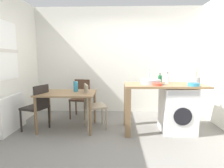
{
  "coord_description": "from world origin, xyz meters",
  "views": [
    {
      "loc": [
        0.01,
        -3.0,
        1.38
      ],
      "look_at": [
        -0.09,
        0.45,
        0.91
      ],
      "focal_mm": 28.86,
      "sensor_mm": 36.0,
      "label": 1
    }
  ],
  "objects_px": {
    "bottle_tall_green": "(160,78)",
    "vase": "(76,86)",
    "chair_person_seat": "(38,105)",
    "utensil_crock": "(197,80)",
    "dining_table": "(67,97)",
    "bottle_squat_brown": "(167,78)",
    "chair_opposite": "(92,104)",
    "washing_machine": "(177,109)",
    "chair_spare_by_wall": "(81,96)",
    "colander": "(193,84)",
    "mixing_bowl": "(157,84)"
  },
  "relations": [
    {
      "from": "dining_table",
      "to": "vase",
      "type": "height_order",
      "value": "vase"
    },
    {
      "from": "dining_table",
      "to": "vase",
      "type": "relative_size",
      "value": 5.35
    },
    {
      "from": "vase",
      "to": "washing_machine",
      "type": "bearing_deg",
      "value": -4.94
    },
    {
      "from": "bottle_tall_green",
      "to": "washing_machine",
      "type": "bearing_deg",
      "value": -32.47
    },
    {
      "from": "dining_table",
      "to": "chair_spare_by_wall",
      "type": "relative_size",
      "value": 1.22
    },
    {
      "from": "utensil_crock",
      "to": "chair_opposite",
      "type": "bearing_deg",
      "value": 178.67
    },
    {
      "from": "colander",
      "to": "dining_table",
      "type": "bearing_deg",
      "value": 172.91
    },
    {
      "from": "bottle_tall_green",
      "to": "utensil_crock",
      "type": "relative_size",
      "value": 0.65
    },
    {
      "from": "vase",
      "to": "mixing_bowl",
      "type": "bearing_deg",
      "value": -13.42
    },
    {
      "from": "chair_person_seat",
      "to": "chair_opposite",
      "type": "relative_size",
      "value": 1.0
    },
    {
      "from": "bottle_squat_brown",
      "to": "colander",
      "type": "xyz_separation_m",
      "value": [
        0.36,
        -0.37,
        -0.06
      ]
    },
    {
      "from": "vase",
      "to": "chair_opposite",
      "type": "bearing_deg",
      "value": -12.45
    },
    {
      "from": "colander",
      "to": "vase",
      "type": "distance_m",
      "value": 2.22
    },
    {
      "from": "chair_person_seat",
      "to": "chair_spare_by_wall",
      "type": "height_order",
      "value": "same"
    },
    {
      "from": "dining_table",
      "to": "colander",
      "type": "xyz_separation_m",
      "value": [
        2.33,
        -0.29,
        0.31
      ]
    },
    {
      "from": "dining_table",
      "to": "bottle_squat_brown",
      "type": "relative_size",
      "value": 5.25
    },
    {
      "from": "bottle_tall_green",
      "to": "chair_person_seat",
      "type": "bearing_deg",
      "value": -174.15
    },
    {
      "from": "washing_machine",
      "to": "utensil_crock",
      "type": "bearing_deg",
      "value": 8.1
    },
    {
      "from": "dining_table",
      "to": "utensil_crock",
      "type": "distance_m",
      "value": 2.53
    },
    {
      "from": "washing_machine",
      "to": "colander",
      "type": "relative_size",
      "value": 4.3
    },
    {
      "from": "chair_opposite",
      "to": "colander",
      "type": "xyz_separation_m",
      "value": [
        1.85,
        -0.32,
        0.44
      ]
    },
    {
      "from": "chair_person_seat",
      "to": "utensil_crock",
      "type": "bearing_deg",
      "value": -69.9
    },
    {
      "from": "washing_machine",
      "to": "vase",
      "type": "relative_size",
      "value": 4.18
    },
    {
      "from": "dining_table",
      "to": "chair_opposite",
      "type": "height_order",
      "value": "chair_opposite"
    },
    {
      "from": "bottle_tall_green",
      "to": "vase",
      "type": "height_order",
      "value": "bottle_tall_green"
    },
    {
      "from": "bottle_squat_brown",
      "to": "chair_opposite",
      "type": "bearing_deg",
      "value": -177.95
    },
    {
      "from": "washing_machine",
      "to": "colander",
      "type": "bearing_deg",
      "value": -49.26
    },
    {
      "from": "washing_machine",
      "to": "chair_spare_by_wall",
      "type": "bearing_deg",
      "value": 157.4
    },
    {
      "from": "chair_person_seat",
      "to": "utensil_crock",
      "type": "height_order",
      "value": "utensil_crock"
    },
    {
      "from": "chair_person_seat",
      "to": "colander",
      "type": "xyz_separation_m",
      "value": [
        2.88,
        -0.17,
        0.44
      ]
    },
    {
      "from": "washing_machine",
      "to": "mixing_bowl",
      "type": "relative_size",
      "value": 4.87
    },
    {
      "from": "bottle_tall_green",
      "to": "mixing_bowl",
      "type": "distance_m",
      "value": 0.42
    },
    {
      "from": "washing_machine",
      "to": "chair_opposite",
      "type": "bearing_deg",
      "value": 176.58
    },
    {
      "from": "washing_machine",
      "to": "mixing_bowl",
      "type": "xyz_separation_m",
      "value": [
        -0.44,
        -0.2,
        0.52
      ]
    },
    {
      "from": "mixing_bowl",
      "to": "chair_spare_by_wall",
      "type": "bearing_deg",
      "value": 146.71
    },
    {
      "from": "dining_table",
      "to": "utensil_crock",
      "type": "bearing_deg",
      "value": -0.45
    },
    {
      "from": "mixing_bowl",
      "to": "colander",
      "type": "distance_m",
      "value": 0.63
    },
    {
      "from": "dining_table",
      "to": "chair_spare_by_wall",
      "type": "bearing_deg",
      "value": 81.77
    },
    {
      "from": "bottle_tall_green",
      "to": "colander",
      "type": "bearing_deg",
      "value": -39.9
    },
    {
      "from": "bottle_tall_green",
      "to": "vase",
      "type": "distance_m",
      "value": 1.7
    },
    {
      "from": "chair_person_seat",
      "to": "vase",
      "type": "relative_size",
      "value": 4.38
    },
    {
      "from": "chair_opposite",
      "to": "bottle_tall_green",
      "type": "height_order",
      "value": "bottle_tall_green"
    },
    {
      "from": "mixing_bowl",
      "to": "vase",
      "type": "bearing_deg",
      "value": 166.58
    },
    {
      "from": "chair_opposite",
      "to": "mixing_bowl",
      "type": "relative_size",
      "value": 5.1
    },
    {
      "from": "chair_opposite",
      "to": "bottle_squat_brown",
      "type": "relative_size",
      "value": 4.29
    },
    {
      "from": "chair_person_seat",
      "to": "vase",
      "type": "height_order",
      "value": "vase"
    },
    {
      "from": "bottle_squat_brown",
      "to": "bottle_tall_green",
      "type": "bearing_deg",
      "value": 163.28
    },
    {
      "from": "chair_person_seat",
      "to": "chair_opposite",
      "type": "xyz_separation_m",
      "value": [
        1.03,
        0.15,
        0.0
      ]
    },
    {
      "from": "bottle_tall_green",
      "to": "vase",
      "type": "bearing_deg",
      "value": -179.27
    },
    {
      "from": "washing_machine",
      "to": "utensil_crock",
      "type": "relative_size",
      "value": 2.87
    }
  ]
}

